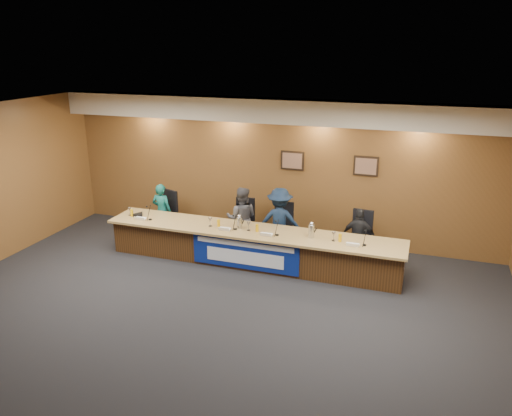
{
  "coord_description": "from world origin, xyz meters",
  "views": [
    {
      "loc": [
        3.13,
        -6.46,
        4.33
      ],
      "look_at": [
        -0.01,
        2.69,
        1.11
      ],
      "focal_mm": 35.0,
      "sensor_mm": 36.0,
      "label": 1
    }
  ],
  "objects_px": {
    "dais_body": "(252,247)",
    "panelist_c": "(280,221)",
    "panelist_a": "(162,211)",
    "panelist_d": "(359,237)",
    "office_chair_c": "(281,231)",
    "speakerphone": "(138,215)",
    "office_chair_a": "(165,217)",
    "carafe_mid": "(239,223)",
    "office_chair_d": "(359,240)",
    "office_chair_b": "(243,226)",
    "carafe_right": "(311,231)",
    "banner": "(245,254)",
    "panelist_b": "(242,218)"
  },
  "relations": [
    {
      "from": "panelist_d",
      "to": "carafe_mid",
      "type": "relative_size",
      "value": 5.27
    },
    {
      "from": "panelist_d",
      "to": "office_chair_c",
      "type": "bearing_deg",
      "value": -1.18
    },
    {
      "from": "panelist_b",
      "to": "office_chair_c",
      "type": "distance_m",
      "value": 0.89
    },
    {
      "from": "dais_body",
      "to": "panelist_a",
      "type": "height_order",
      "value": "panelist_a"
    },
    {
      "from": "panelist_c",
      "to": "office_chair_a",
      "type": "distance_m",
      "value": 2.82
    },
    {
      "from": "office_chair_d",
      "to": "carafe_right",
      "type": "height_order",
      "value": "carafe_right"
    },
    {
      "from": "office_chair_d",
      "to": "panelist_c",
      "type": "bearing_deg",
      "value": -171.21
    },
    {
      "from": "office_chair_a",
      "to": "panelist_b",
      "type": "bearing_deg",
      "value": 15.34
    },
    {
      "from": "dais_body",
      "to": "office_chair_a",
      "type": "distance_m",
      "value": 2.55
    },
    {
      "from": "panelist_d",
      "to": "speakerphone",
      "type": "height_order",
      "value": "panelist_d"
    },
    {
      "from": "dais_body",
      "to": "carafe_mid",
      "type": "height_order",
      "value": "carafe_mid"
    },
    {
      "from": "panelist_d",
      "to": "office_chair_b",
      "type": "relative_size",
      "value": 2.47
    },
    {
      "from": "panelist_a",
      "to": "carafe_mid",
      "type": "xyz_separation_m",
      "value": [
        2.17,
        -0.69,
        0.22
      ]
    },
    {
      "from": "office_chair_d",
      "to": "carafe_right",
      "type": "distance_m",
      "value": 1.23
    },
    {
      "from": "panelist_a",
      "to": "office_chair_d",
      "type": "bearing_deg",
      "value": -177.55
    },
    {
      "from": "panelist_b",
      "to": "office_chair_b",
      "type": "bearing_deg",
      "value": -103.16
    },
    {
      "from": "banner",
      "to": "office_chair_b",
      "type": "bearing_deg",
      "value": 111.58
    },
    {
      "from": "carafe_right",
      "to": "office_chair_d",
      "type": "bearing_deg",
      "value": 45.12
    },
    {
      "from": "office_chair_d",
      "to": "speakerphone",
      "type": "relative_size",
      "value": 1.5
    },
    {
      "from": "carafe_mid",
      "to": "office_chair_d",
      "type": "bearing_deg",
      "value": 18.94
    },
    {
      "from": "office_chair_b",
      "to": "office_chair_a",
      "type": "bearing_deg",
      "value": 173.06
    },
    {
      "from": "panelist_d",
      "to": "panelist_b",
      "type": "bearing_deg",
      "value": 2.25
    },
    {
      "from": "dais_body",
      "to": "carafe_mid",
      "type": "relative_size",
      "value": 26.63
    },
    {
      "from": "carafe_mid",
      "to": "carafe_right",
      "type": "relative_size",
      "value": 0.88
    },
    {
      "from": "panelist_a",
      "to": "office_chair_a",
      "type": "relative_size",
      "value": 2.7
    },
    {
      "from": "panelist_b",
      "to": "office_chair_a",
      "type": "bearing_deg",
      "value": -16.09
    },
    {
      "from": "panelist_a",
      "to": "speakerphone",
      "type": "xyz_separation_m",
      "value": [
        -0.17,
        -0.72,
        0.13
      ]
    },
    {
      "from": "dais_body",
      "to": "panelist_c",
      "type": "height_order",
      "value": "panelist_c"
    },
    {
      "from": "panelist_a",
      "to": "carafe_mid",
      "type": "relative_size",
      "value": 5.74
    },
    {
      "from": "panelist_d",
      "to": "carafe_right",
      "type": "bearing_deg",
      "value": 43.69
    },
    {
      "from": "panelist_a",
      "to": "panelist_c",
      "type": "relative_size",
      "value": 0.89
    },
    {
      "from": "panelist_b",
      "to": "panelist_c",
      "type": "xyz_separation_m",
      "value": [
        0.86,
        0.0,
        0.03
      ]
    },
    {
      "from": "dais_body",
      "to": "speakerphone",
      "type": "bearing_deg",
      "value": -179.02
    },
    {
      "from": "dais_body",
      "to": "panelist_d",
      "type": "distance_m",
      "value": 2.18
    },
    {
      "from": "dais_body",
      "to": "office_chair_d",
      "type": "relative_size",
      "value": 12.5
    },
    {
      "from": "office_chair_c",
      "to": "speakerphone",
      "type": "bearing_deg",
      "value": -163.03
    },
    {
      "from": "office_chair_c",
      "to": "carafe_mid",
      "type": "relative_size",
      "value": 2.13
    },
    {
      "from": "panelist_d",
      "to": "panelist_a",
      "type": "bearing_deg",
      "value": 2.25
    },
    {
      "from": "office_chair_b",
      "to": "speakerphone",
      "type": "distance_m",
      "value": 2.29
    },
    {
      "from": "carafe_mid",
      "to": "panelist_c",
      "type": "bearing_deg",
      "value": 47.13
    },
    {
      "from": "carafe_mid",
      "to": "speakerphone",
      "type": "relative_size",
      "value": 0.7
    },
    {
      "from": "dais_body",
      "to": "office_chair_b",
      "type": "height_order",
      "value": "dais_body"
    },
    {
      "from": "office_chair_a",
      "to": "office_chair_c",
      "type": "relative_size",
      "value": 1.0
    },
    {
      "from": "office_chair_a",
      "to": "office_chair_d",
      "type": "bearing_deg",
      "value": 18.27
    },
    {
      "from": "banner",
      "to": "carafe_mid",
      "type": "distance_m",
      "value": 0.67
    },
    {
      "from": "panelist_b",
      "to": "panelist_d",
      "type": "height_order",
      "value": "panelist_b"
    },
    {
      "from": "office_chair_d",
      "to": "office_chair_c",
      "type": "bearing_deg",
      "value": -174.63
    },
    {
      "from": "panelist_a",
      "to": "carafe_mid",
      "type": "bearing_deg",
      "value": 163.41
    },
    {
      "from": "panelist_c",
      "to": "banner",
      "type": "bearing_deg",
      "value": 60.87
    },
    {
      "from": "carafe_mid",
      "to": "dais_body",
      "type": "bearing_deg",
      "value": 4.95
    }
  ]
}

